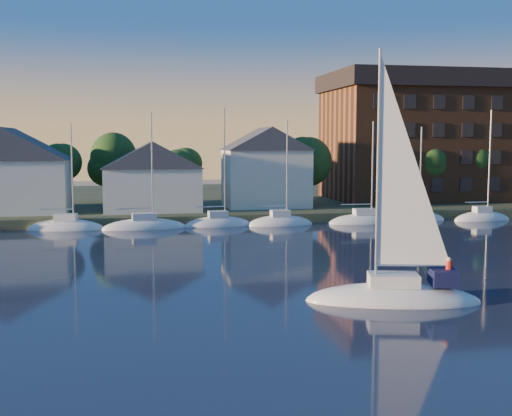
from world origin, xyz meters
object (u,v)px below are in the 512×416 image
object	(u,v)px
condo_block	(438,136)
clubhouse_centre	(152,175)
hero_sailboat	(396,291)
clubhouse_east	(266,166)
clubhouse_west	(9,169)

from	to	relation	value
condo_block	clubhouse_centre	bearing A→B (deg)	-168.76
clubhouse_centre	hero_sailboat	size ratio (longest dim) A/B	0.75
clubhouse_east	hero_sailboat	distance (m)	44.49
condo_block	hero_sailboat	size ratio (longest dim) A/B	2.02
clubhouse_west	hero_sailboat	world-z (taller)	hero_sailboat
clubhouse_west	hero_sailboat	size ratio (longest dim) A/B	0.89
clubhouse_west	clubhouse_east	bearing A→B (deg)	1.91
hero_sailboat	clubhouse_east	bearing A→B (deg)	-77.83
clubhouse_west	hero_sailboat	distance (m)	51.87
hero_sailboat	condo_block	bearing A→B (deg)	-104.59
condo_block	hero_sailboat	distance (m)	57.95
clubhouse_east	condo_block	xyz separation A→B (m)	(26.00, 5.95, 3.79)
clubhouse_east	hero_sailboat	xyz separation A→B (m)	(-1.68, -44.13, -5.37)
clubhouse_centre	clubhouse_east	xyz separation A→B (m)	(14.00, 2.00, 0.87)
clubhouse_west	clubhouse_east	distance (m)	30.02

